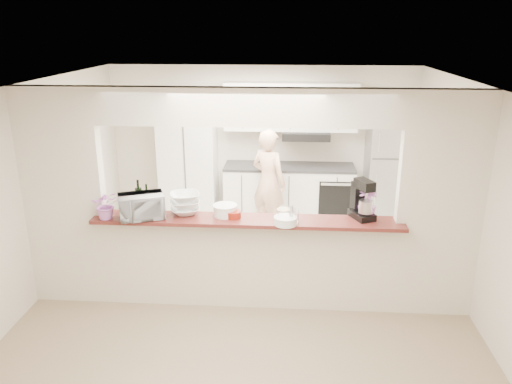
# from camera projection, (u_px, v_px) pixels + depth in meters

# --- Properties ---
(floor) EXTENTS (6.00, 6.00, 0.00)m
(floor) POSITION_uv_depth(u_px,v_px,m) (248.00, 304.00, 5.83)
(floor) COLOR #9A8868
(floor) RESTS_ON ground
(tile_overlay) EXTENTS (5.00, 2.90, 0.01)m
(tile_overlay) POSITION_uv_depth(u_px,v_px,m) (257.00, 248.00, 7.30)
(tile_overlay) COLOR beige
(tile_overlay) RESTS_ON floor
(partition) EXTENTS (5.00, 0.15, 2.50)m
(partition) POSITION_uv_depth(u_px,v_px,m) (247.00, 183.00, 5.36)
(partition) COLOR beige
(partition) RESTS_ON floor
(bar_counter) EXTENTS (3.40, 0.38, 1.09)m
(bar_counter) POSITION_uv_depth(u_px,v_px,m) (248.00, 259.00, 5.65)
(bar_counter) COLOR beige
(bar_counter) RESTS_ON floor
(kitchen_cabinets) EXTENTS (3.15, 0.62, 2.25)m
(kitchen_cabinets) POSITION_uv_depth(u_px,v_px,m) (250.00, 162.00, 8.11)
(kitchen_cabinets) COLOR silver
(kitchen_cabinets) RESTS_ON floor
(refrigerator) EXTENTS (0.75, 0.70, 1.70)m
(refrigerator) POSITION_uv_depth(u_px,v_px,m) (390.00, 174.00, 7.94)
(refrigerator) COLOR #B0AFB4
(refrigerator) RESTS_ON floor
(flower_left) EXTENTS (0.34, 0.32, 0.32)m
(flower_left) POSITION_uv_depth(u_px,v_px,m) (106.00, 205.00, 5.39)
(flower_left) COLOR #D771C8
(flower_left) RESTS_ON bar_counter
(wine_bottle_a) EXTENTS (0.07, 0.07, 0.33)m
(wine_bottle_a) POSITION_uv_depth(u_px,v_px,m) (147.00, 201.00, 5.59)
(wine_bottle_a) COLOR black
(wine_bottle_a) RESTS_ON bar_counter
(wine_bottle_b) EXTENTS (0.08, 0.08, 0.38)m
(wine_bottle_b) POSITION_uv_depth(u_px,v_px,m) (139.00, 200.00, 5.59)
(wine_bottle_b) COLOR black
(wine_bottle_b) RESTS_ON bar_counter
(toaster_oven) EXTENTS (0.56, 0.48, 0.26)m
(toaster_oven) POSITION_uv_depth(u_px,v_px,m) (141.00, 206.00, 5.43)
(toaster_oven) COLOR #A8A8AD
(toaster_oven) RESTS_ON bar_counter
(serving_bowls) EXTENTS (0.41, 0.41, 0.24)m
(serving_bowls) POSITION_uv_depth(u_px,v_px,m) (185.00, 204.00, 5.54)
(serving_bowls) COLOR silver
(serving_bowls) RESTS_ON bar_counter
(plate_stack_a) EXTENTS (0.27, 0.27, 0.12)m
(plate_stack_a) POSITION_uv_depth(u_px,v_px,m) (225.00, 210.00, 5.51)
(plate_stack_a) COLOR white
(plate_stack_a) RESTS_ON bar_counter
(plate_stack_b) EXTENTS (0.25, 0.25, 0.09)m
(plate_stack_b) POSITION_uv_depth(u_px,v_px,m) (285.00, 221.00, 5.27)
(plate_stack_b) COLOR white
(plate_stack_b) RESTS_ON bar_counter
(red_bowl) EXTENTS (0.16, 0.16, 0.08)m
(red_bowl) POSITION_uv_depth(u_px,v_px,m) (234.00, 214.00, 5.46)
(red_bowl) COLOR maroon
(red_bowl) RESTS_ON bar_counter
(tan_bowl) EXTENTS (0.16, 0.16, 0.07)m
(tan_bowl) POSITION_uv_depth(u_px,v_px,m) (284.00, 212.00, 5.53)
(tan_bowl) COLOR tan
(tan_bowl) RESTS_ON bar_counter
(utensil_caddy) EXTENTS (0.23, 0.16, 0.20)m
(utensil_caddy) POSITION_uv_depth(u_px,v_px,m) (288.00, 216.00, 5.29)
(utensil_caddy) COLOR silver
(utensil_caddy) RESTS_ON bar_counter
(stand_mixer) EXTENTS (0.30, 0.35, 0.44)m
(stand_mixer) POSITION_uv_depth(u_px,v_px,m) (362.00, 201.00, 5.40)
(stand_mixer) COLOR black
(stand_mixer) RESTS_ON bar_counter
(flower_right) EXTENTS (0.20, 0.20, 0.35)m
(flower_right) POSITION_uv_depth(u_px,v_px,m) (367.00, 203.00, 5.39)
(flower_right) COLOR #CD6ECA
(flower_right) RESTS_ON bar_counter
(person) EXTENTS (0.71, 0.66, 1.63)m
(person) POSITION_uv_depth(u_px,v_px,m) (269.00, 183.00, 7.60)
(person) COLOR #DAAB8E
(person) RESTS_ON floor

